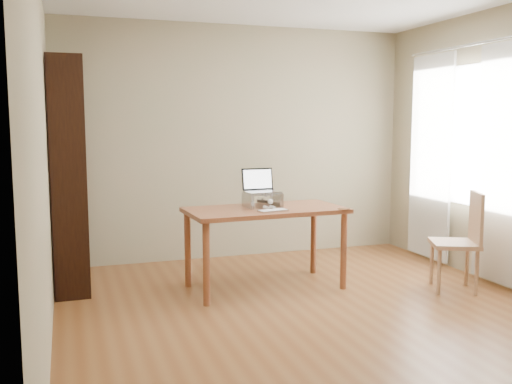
# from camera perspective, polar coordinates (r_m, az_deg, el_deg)

# --- Properties ---
(room) EXTENTS (4.04, 4.54, 2.64)m
(room) POSITION_cam_1_polar(r_m,az_deg,el_deg) (4.38, 7.10, 3.90)
(room) COLOR brown
(room) RESTS_ON ground
(bookshelf) EXTENTS (0.30, 0.90, 2.10)m
(bookshelf) POSITION_cam_1_polar(r_m,az_deg,el_deg) (5.50, -18.21, 1.61)
(bookshelf) COLOR black
(bookshelf) RESTS_ON ground
(curtains) EXTENTS (0.03, 1.90, 2.25)m
(curtains) POSITION_cam_1_polar(r_m,az_deg,el_deg) (6.07, 20.08, 3.16)
(curtains) COLOR white
(curtains) RESTS_ON ground
(desk) EXTENTS (1.47, 0.80, 0.75)m
(desk) POSITION_cam_1_polar(r_m,az_deg,el_deg) (5.24, 0.93, -2.64)
(desk) COLOR brown
(desk) RESTS_ON ground
(laptop_stand) EXTENTS (0.32, 0.25, 0.13)m
(laptop_stand) POSITION_cam_1_polar(r_m,az_deg,el_deg) (5.29, 0.64, -0.61)
(laptop_stand) COLOR silver
(laptop_stand) RESTS_ON desk
(laptop) EXTENTS (0.32, 0.27, 0.22)m
(laptop) POSITION_cam_1_polar(r_m,az_deg,el_deg) (5.32, 0.45, 0.59)
(laptop) COLOR silver
(laptop) RESTS_ON laptop_stand
(keyboard) EXTENTS (0.28, 0.16, 0.02)m
(keyboard) POSITION_cam_1_polar(r_m,az_deg,el_deg) (5.01, 1.72, -1.88)
(keyboard) COLOR silver
(keyboard) RESTS_ON desk
(coaster) EXTENTS (0.11, 0.11, 0.01)m
(coaster) POSITION_cam_1_polar(r_m,az_deg,el_deg) (5.22, 8.78, -1.68)
(coaster) COLOR brown
(coaster) RESTS_ON desk
(cat) EXTENTS (0.26, 0.49, 0.16)m
(cat) POSITION_cam_1_polar(r_m,az_deg,el_deg) (5.32, 0.64, -0.71)
(cat) COLOR #443C35
(cat) RESTS_ON desk
(chair) EXTENTS (0.54, 0.53, 0.91)m
(chair) POSITION_cam_1_polar(r_m,az_deg,el_deg) (5.55, 19.82, -4.26)
(chair) COLOR tan
(chair) RESTS_ON ground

